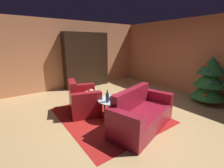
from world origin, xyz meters
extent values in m
plane|color=tan|center=(0.00, 0.00, 0.00)|extent=(7.67, 7.67, 0.00)
cube|color=#CB7E52|center=(0.00, 3.22, 1.32)|extent=(6.34, 0.06, 2.63)
cube|color=#CB7E52|center=(-3.14, 0.00, 1.32)|extent=(0.06, 6.51, 2.63)
cube|color=#A51C19|center=(-0.08, -0.23, 0.00)|extent=(2.59, 2.26, 0.01)
cube|color=black|center=(-2.71, 0.57, 1.09)|extent=(0.03, 1.85, 2.19)
cube|color=black|center=(-2.89, 1.49, 1.09)|extent=(0.39, 0.02, 2.19)
cube|color=black|center=(-2.89, -0.34, 1.09)|extent=(0.39, 0.03, 2.19)
cube|color=black|center=(-2.89, 0.57, 0.01)|extent=(0.37, 1.80, 0.03)
cube|color=black|center=(-2.89, 0.57, 0.37)|extent=(0.37, 1.80, 0.03)
cube|color=black|center=(-2.89, 0.57, 0.73)|extent=(0.37, 1.80, 0.02)
cube|color=black|center=(-2.89, 0.57, 1.09)|extent=(0.37, 1.80, 0.02)
cube|color=black|center=(-2.89, 0.57, 1.45)|extent=(0.37, 1.80, 0.02)
cube|color=black|center=(-2.89, 0.57, 1.82)|extent=(0.37, 1.80, 0.02)
cube|color=black|center=(-2.89, 0.57, 2.18)|extent=(0.37, 1.80, 0.03)
cube|color=black|center=(-3.04, 0.57, 1.03)|extent=(0.05, 0.92, 0.58)
cube|color=black|center=(-3.02, 0.57, 1.03)|extent=(0.03, 0.95, 0.61)
cube|color=#B2AD89|center=(-2.97, 1.43, 0.17)|extent=(0.23, 0.05, 0.30)
cube|color=#9156A6|center=(-2.94, 1.38, 0.13)|extent=(0.28, 0.05, 0.22)
cube|color=#117D93|center=(-2.95, 1.33, 0.13)|extent=(0.27, 0.03, 0.21)
cube|color=red|center=(-2.97, 1.29, 0.15)|extent=(0.22, 0.04, 0.24)
cube|color=#0C6482|center=(-2.97, 1.25, 0.16)|extent=(0.21, 0.04, 0.26)
cube|color=gold|center=(-2.98, 1.20, 0.17)|extent=(0.19, 0.04, 0.29)
cube|color=red|center=(-2.97, 1.15, 0.15)|extent=(0.22, 0.04, 0.25)
cube|color=red|center=(-2.96, 1.42, 0.50)|extent=(0.23, 0.05, 0.23)
cube|color=navy|center=(-2.98, 1.37, 0.53)|extent=(0.20, 0.04, 0.29)
cube|color=#895AA6|center=(-2.95, 1.34, 0.52)|extent=(0.27, 0.03, 0.27)
cube|color=navy|center=(-2.96, 1.30, 0.48)|extent=(0.23, 0.04, 0.20)
cube|color=#418A46|center=(-2.99, 1.24, 0.49)|extent=(0.18, 0.05, 0.21)
cube|color=red|center=(-2.97, 1.19, 0.48)|extent=(0.21, 0.05, 0.19)
cube|color=navy|center=(-2.95, 1.15, 0.52)|extent=(0.25, 0.03, 0.27)
cube|color=#196F87|center=(-2.95, 1.12, 0.54)|extent=(0.25, 0.04, 0.30)
cube|color=brown|center=(-2.97, 1.45, 1.60)|extent=(0.22, 0.03, 0.26)
cube|color=#B3A790|center=(-2.94, 1.42, 1.60)|extent=(0.28, 0.03, 0.27)
cube|color=#562A2B|center=(-2.93, 1.38, 1.62)|extent=(0.29, 0.04, 0.30)
cube|color=teal|center=(-2.94, 1.33, 1.60)|extent=(0.28, 0.03, 0.27)
cube|color=#452827|center=(-2.96, 1.29, 1.60)|extent=(0.24, 0.04, 0.27)
cube|color=#B63927|center=(-2.93, 1.24, 1.61)|extent=(0.29, 0.03, 0.28)
cube|color=navy|center=(-2.94, 1.22, 1.58)|extent=(0.27, 0.03, 0.22)
cube|color=#337539|center=(-2.96, 1.44, 1.96)|extent=(0.24, 0.04, 0.26)
cube|color=#0F6580|center=(-2.97, 1.39, 1.94)|extent=(0.21, 0.03, 0.22)
cube|color=#B7A491|center=(-2.96, 1.35, 1.98)|extent=(0.24, 0.05, 0.31)
cube|color=#0A7491|center=(-2.99, 1.30, 1.95)|extent=(0.18, 0.04, 0.25)
cube|color=#B23B18|center=(-2.96, 1.26, 1.96)|extent=(0.24, 0.03, 0.26)
cube|color=maroon|center=(-0.64, -0.65, 0.20)|extent=(0.80, 0.87, 0.40)
cube|color=maroon|center=(-0.72, -0.92, 0.64)|extent=(0.64, 0.33, 0.47)
cube|color=maroon|center=(-0.26, -0.76, 0.33)|extent=(0.38, 0.75, 0.66)
cube|color=maroon|center=(-1.02, -0.54, 0.33)|extent=(0.38, 0.75, 0.66)
ellipsoid|color=#CDAD8E|center=(-0.58, -0.59, 0.49)|extent=(0.32, 0.25, 0.18)
sphere|color=#CDAD8E|center=(-0.61, -0.45, 0.55)|extent=(0.13, 0.13, 0.13)
cube|color=maroon|center=(0.83, 0.01, 0.20)|extent=(1.08, 1.48, 0.40)
cube|color=maroon|center=(0.55, -0.07, 0.62)|extent=(0.52, 1.32, 0.44)
cube|color=maroon|center=(1.04, -0.71, 0.32)|extent=(0.76, 0.37, 0.64)
cube|color=maroon|center=(0.62, 0.74, 0.32)|extent=(0.76, 0.37, 0.64)
cylinder|color=black|center=(0.27, -0.26, 0.23)|extent=(0.04, 0.04, 0.46)
cylinder|color=black|center=(-0.01, -0.06, 0.23)|extent=(0.04, 0.04, 0.46)
cylinder|color=black|center=(-0.03, -0.41, 0.23)|extent=(0.04, 0.04, 0.46)
cylinder|color=silver|center=(0.07, -0.24, 0.47)|extent=(0.72, 0.72, 0.02)
cube|color=#3F4B8D|center=(0.07, -0.27, 0.49)|extent=(0.21, 0.11, 0.02)
cube|color=#9F917F|center=(0.06, -0.26, 0.51)|extent=(0.14, 0.14, 0.02)
cube|color=#388154|center=(0.07, -0.26, 0.53)|extent=(0.17, 0.15, 0.02)
cylinder|color=navy|center=(0.13, -0.43, 0.59)|extent=(0.08, 0.08, 0.22)
cylinder|color=navy|center=(0.13, -0.43, 0.73)|extent=(0.03, 0.03, 0.08)
cylinder|color=brown|center=(0.98, 2.69, 0.08)|extent=(0.08, 0.08, 0.17)
cone|color=#25662F|center=(0.98, 2.69, 0.42)|extent=(0.98, 0.98, 0.50)
cone|color=#25662F|center=(0.98, 2.69, 0.79)|extent=(0.88, 0.88, 0.50)
cone|color=#25662F|center=(0.98, 2.69, 1.17)|extent=(0.77, 0.77, 0.50)
sphere|color=blue|center=(1.13, 2.37, 0.76)|extent=(0.08, 0.08, 0.08)
sphere|color=red|center=(0.95, 2.38, 1.19)|extent=(0.07, 0.07, 0.07)
sphere|color=blue|center=(1.26, 2.90, 0.67)|extent=(0.06, 0.06, 0.06)
sphere|color=blue|center=(1.00, 2.38, 1.03)|extent=(0.07, 0.07, 0.07)
sphere|color=yellow|center=(0.71, 2.46, 0.72)|extent=(0.05, 0.05, 0.05)
sphere|color=red|center=(1.08, 2.30, 0.37)|extent=(0.07, 0.07, 0.07)
sphere|color=red|center=(1.04, 2.99, 1.22)|extent=(0.05, 0.05, 0.05)
camera|label=1|loc=(2.91, -2.31, 1.82)|focal=24.82mm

